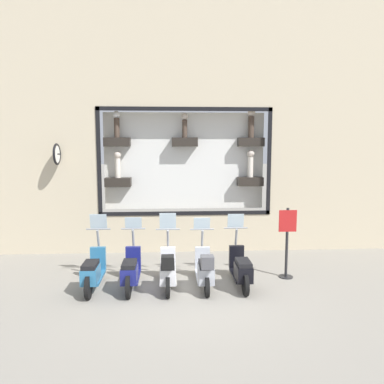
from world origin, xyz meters
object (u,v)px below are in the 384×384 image
at_px(scooter_teal_4, 93,271).
at_px(scooter_navy_3, 131,271).
at_px(shop_sign_post, 287,240).
at_px(scooter_silver_1, 205,270).
at_px(scooter_black_0, 241,269).
at_px(scooter_white_2, 168,270).

bearing_deg(scooter_teal_4, scooter_navy_3, -90.19).
bearing_deg(shop_sign_post, scooter_silver_1, 106.14).
bearing_deg(scooter_navy_3, scooter_silver_1, -92.37).
relative_size(scooter_black_0, scooter_navy_3, 1.00).
height_order(scooter_teal_4, shop_sign_post, shop_sign_post).
distance_m(scooter_black_0, scooter_teal_4, 3.49).
bearing_deg(shop_sign_post, scooter_white_2, 101.49).
relative_size(scooter_white_2, scooter_teal_4, 0.99).
bearing_deg(scooter_silver_1, scooter_navy_3, 87.63).
relative_size(scooter_silver_1, scooter_navy_3, 0.99).
xyz_separation_m(scooter_white_2, scooter_teal_4, (0.07, 1.74, -0.02)).
relative_size(scooter_navy_3, scooter_teal_4, 1.00).
bearing_deg(scooter_white_2, scooter_silver_1, -90.49).
height_order(scooter_black_0, scooter_white_2, scooter_white_2).
bearing_deg(scooter_white_2, shop_sign_post, -78.51).
xyz_separation_m(scooter_navy_3, scooter_teal_4, (0.00, 0.87, 0.00)).
xyz_separation_m(scooter_white_2, scooter_navy_3, (0.06, 0.87, -0.03)).
xyz_separation_m(scooter_white_2, shop_sign_post, (0.61, -3.01, 0.51)).
bearing_deg(scooter_black_0, scooter_silver_1, 94.68).
bearing_deg(scooter_navy_3, scooter_white_2, -94.24).
height_order(scooter_white_2, scooter_teal_4, scooter_white_2).
xyz_separation_m(scooter_black_0, scooter_navy_3, (0.00, 2.61, 0.01)).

